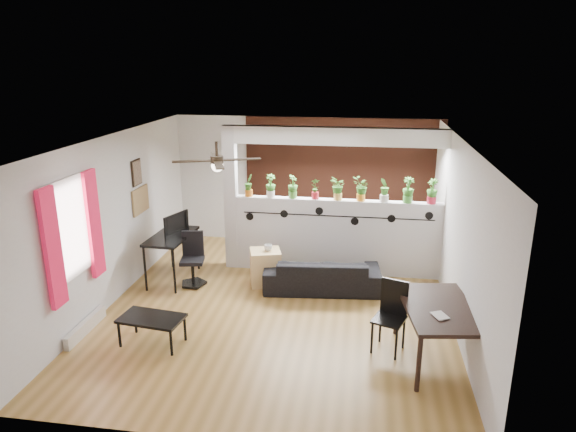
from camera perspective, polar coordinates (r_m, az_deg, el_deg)
The scene contains 30 objects.
room_shell at distance 7.62m, azimuth -1.16°, elevation -1.24°, with size 6.30×7.10×2.90m.
partition_wall at distance 9.15m, azimuth 5.43°, elevation -2.27°, with size 3.60×0.18×1.35m, color #BCBCC1.
ceiling_header at distance 8.72m, azimuth 5.75°, elevation 8.80°, with size 3.60×0.18×0.30m, color silver.
pier_column at distance 9.26m, azimuth -6.35°, elevation 1.98°, with size 0.22×0.20×2.60m, color #BCBCC1.
brick_panel at distance 10.38m, azimuth 6.02°, elevation 3.66°, with size 3.90×0.05×2.60m, color #AB4D31.
vine_decal at distance 8.93m, azimuth 5.46°, elevation -0.02°, with size 3.31×0.01×0.30m.
window_assembly at distance 7.37m, azimuth -22.86°, elevation -1.55°, with size 0.09×1.30×1.55m.
baseboard_heater at distance 7.90m, azimuth -21.56°, elevation -11.36°, with size 0.08×1.00×0.18m, color beige.
corkboard at distance 9.24m, azimuth -16.07°, elevation 1.70°, with size 0.03×0.60×0.45m, color olive.
framed_art at distance 9.08m, azimuth -16.47°, elevation 4.66°, with size 0.03×0.34×0.44m.
ceiling_fan at distance 7.26m, azimuth -7.88°, elevation 5.96°, with size 1.19×1.19×0.43m.
potted_plant_0 at distance 9.11m, azimuth -4.40°, elevation 3.50°, with size 0.20×0.23×0.40m.
potted_plant_1 at distance 9.03m, azimuth -1.95°, elevation 3.45°, with size 0.26×0.23×0.41m.
potted_plant_2 at distance 8.97m, azimuth 0.53°, elevation 3.36°, with size 0.22×0.24×0.41m.
potted_plant_3 at distance 8.93m, azimuth 3.05°, elevation 3.14°, with size 0.20×0.17×0.37m.
potted_plant_4 at distance 8.89m, azimuth 5.59°, elevation 3.17°, with size 0.24×0.26×0.41m.
potted_plant_5 at distance 8.88m, azimuth 8.13°, elevation 3.06°, with size 0.27×0.25×0.41m.
potted_plant_6 at distance 8.89m, azimuth 10.68°, elevation 2.96°, with size 0.18×0.22×0.42m.
potted_plant_7 at distance 8.91m, azimuth 13.22°, elevation 2.90°, with size 0.25×0.22×0.44m.
potted_plant_8 at distance 8.95m, azimuth 15.74°, elevation 2.75°, with size 0.28×0.26×0.43m.
sofa at distance 8.58m, azimuth 3.77°, elevation -6.51°, with size 1.82×0.72×0.53m, color black.
cube_shelf at distance 8.76m, azimuth -2.52°, elevation -5.71°, with size 0.50×0.44×0.61m, color tan.
cup at distance 8.62m, azimuth -2.22°, elevation -3.54°, with size 0.14×0.14×0.11m, color gray.
computer_desk at distance 9.00m, azimuth -12.83°, elevation -2.55°, with size 0.65×1.16×0.82m.
monitor at distance 9.07m, azimuth -12.56°, elevation -1.20°, with size 0.06×0.34×0.19m, color black.
office_chair at distance 8.86m, azimuth -10.53°, elevation -5.08°, with size 0.47×0.47×0.90m.
dining_table at distance 6.76m, azimuth 16.42°, elevation -10.22°, with size 1.03×1.49×0.76m.
book at distance 6.44m, azimuth 15.93°, elevation -10.69°, with size 0.15×0.21×0.02m, color gray.
folding_chair at distance 6.94m, azimuth 11.44°, elevation -10.13°, with size 0.49×0.49×0.95m.
coffee_table at distance 7.23m, azimuth -14.92°, elevation -11.10°, with size 0.90×0.57×0.39m.
Camera 1 is at (1.25, -7.12, 3.70)m, focal length 32.00 mm.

